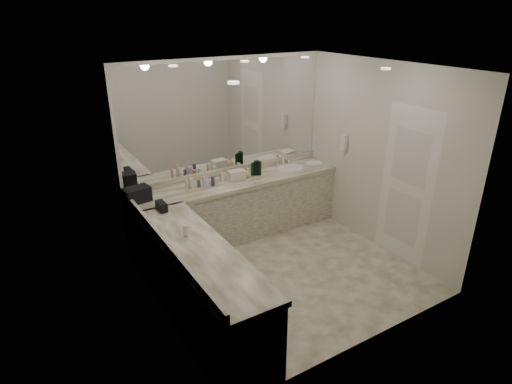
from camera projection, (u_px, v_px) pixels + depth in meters
floor at (283, 272)px, 5.63m from camera, size 3.20×3.20×0.00m
ceiling at (288, 68)px, 4.61m from camera, size 3.20×3.20×0.00m
wall_back at (227, 148)px, 6.30m from camera, size 3.20×0.02×2.60m
wall_left at (157, 210)px, 4.36m from camera, size 0.02×3.00×2.60m
wall_right at (381, 158)px, 5.89m from camera, size 0.02×3.00×2.60m
vanity_back_base at (238, 210)px, 6.41m from camera, size 3.20×0.60×0.84m
vanity_back_top at (238, 182)px, 6.23m from camera, size 3.20×0.64×0.06m
vanity_left_base at (200, 287)px, 4.61m from camera, size 0.60×2.40×0.84m
vanity_left_top at (199, 251)px, 4.44m from camera, size 0.64×2.42×0.06m
backsplash_back at (228, 171)px, 6.42m from camera, size 3.20×0.04×0.10m
backsplash_left at (161, 239)px, 4.50m from camera, size 0.04×3.00×0.10m
mirror_back at (226, 117)px, 6.11m from camera, size 3.12×0.01×1.55m
mirror_left at (153, 166)px, 4.18m from camera, size 0.01×2.92×1.55m
sink at (290, 169)px, 6.68m from camera, size 0.44×0.44×0.03m
faucet at (283, 160)px, 6.81m from camera, size 0.24×0.16×0.14m
wall_phone at (344, 143)px, 6.40m from camera, size 0.06×0.10×0.24m
door at (406, 187)px, 5.59m from camera, size 0.02×0.82×2.10m
black_toiletry_bag at (137, 195)px, 5.47m from camera, size 0.36×0.25×0.19m
black_bag_spill at (162, 207)px, 5.24m from camera, size 0.10×0.20×0.11m
cream_cosmetic_case at (237, 175)px, 6.20m from camera, size 0.25×0.16×0.14m
hand_towel at (314, 164)px, 6.80m from camera, size 0.29×0.23×0.04m
lotion_left at (185, 231)px, 4.65m from camera, size 0.05×0.05×0.12m
soap_bottle_a at (191, 181)px, 5.89m from camera, size 0.09×0.09×0.20m
soap_bottle_b at (206, 181)px, 5.93m from camera, size 0.10×0.10×0.17m
soap_bottle_c at (247, 172)px, 6.29m from camera, size 0.15×0.15×0.15m
green_bottle_0 at (253, 169)px, 6.36m from camera, size 0.07×0.07×0.19m
green_bottle_1 at (256, 167)px, 6.40m from camera, size 0.07×0.07×0.21m
green_bottle_2 at (259, 168)px, 6.37m from camera, size 0.07×0.07×0.21m
green_bottle_3 at (255, 169)px, 6.37m from camera, size 0.07×0.07×0.19m
green_bottle_4 at (257, 168)px, 6.38m from camera, size 0.07×0.07×0.22m
amenity_bottle_0 at (213, 181)px, 5.98m from camera, size 0.05×0.05×0.14m
amenity_bottle_1 at (199, 184)px, 5.95m from camera, size 0.05×0.05×0.10m
amenity_bottle_2 at (248, 171)px, 6.44m from camera, size 0.06×0.06×0.08m
amenity_bottle_3 at (224, 176)px, 6.24m from camera, size 0.05×0.05×0.09m
amenity_bottle_4 at (221, 177)px, 6.14m from camera, size 0.04×0.04×0.13m
amenity_bottle_5 at (222, 177)px, 6.14m from camera, size 0.04×0.04×0.13m
amenity_bottle_6 at (215, 182)px, 6.06m from camera, size 0.05×0.05×0.07m
amenity_bottle_7 at (187, 185)px, 5.83m from camera, size 0.04×0.04×0.15m
amenity_bottle_8 at (204, 181)px, 6.06m from camera, size 0.05×0.05×0.10m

